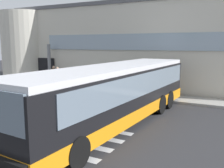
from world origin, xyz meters
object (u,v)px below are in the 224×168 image
Objects in this scene: safety_bollard_yellow at (109,91)px; passenger_near_column at (54,75)px; passenger_by_doorway at (58,76)px; passenger_at_curb_edge at (68,77)px; entry_support_column at (49,64)px; bus_main_foreground at (114,96)px.

passenger_near_column is at bearing 166.81° from safety_bollard_yellow.
passenger_near_column reaches higher than safety_bollard_yellow.
passenger_by_doorway is 1.00× the size of passenger_at_curb_edge.
passenger_near_column is 2.08m from passenger_at_curb_edge.
passenger_near_column is at bearing -25.52° from entry_support_column.
bus_main_foreground is at bearing -39.80° from passenger_at_curb_edge.
safety_bollard_yellow is at bearing -8.89° from passenger_by_doorway.
entry_support_column reaches higher than passenger_near_column.
entry_support_column is 2.08× the size of passenger_by_doorway.
passenger_at_curb_edge is at bearing 140.20° from bus_main_foreground.
entry_support_column is at bearing 149.91° from passenger_by_doorway.
safety_bollard_yellow is (-2.96, 5.11, -0.89)m from bus_main_foreground.
safety_bollard_yellow is (6.05, -1.42, -0.63)m from passenger_near_column.
passenger_by_doorway is (1.72, -1.00, -0.78)m from entry_support_column.
safety_bollard_yellow is (4.08, -0.76, -0.63)m from passenger_at_curb_edge.
passenger_by_doorway is (-8.09, 5.91, -0.22)m from bus_main_foreground.
bus_main_foreground is 9.16m from passenger_at_curb_edge.
passenger_at_curb_edge is at bearing -20.60° from entry_support_column.
passenger_near_column is at bearing 144.09° from bus_main_foreground.
bus_main_foreground is (9.81, -6.91, -0.56)m from entry_support_column.
passenger_by_doorway is 5.24m from safety_bollard_yellow.
passenger_by_doorway is (0.92, -0.62, 0.03)m from passenger_near_column.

